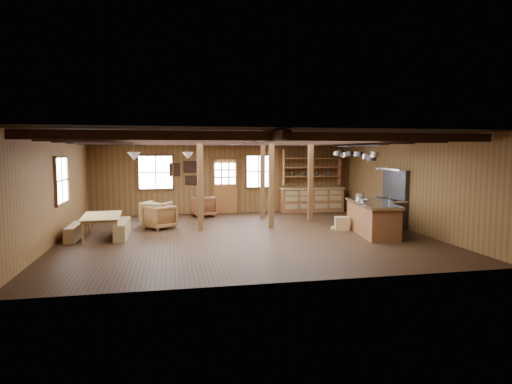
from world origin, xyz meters
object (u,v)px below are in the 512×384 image
dining_table (103,226)px  armchair_a (160,217)px  kitchen_island (372,218)px  armchair_c (156,212)px  commercial_range (387,207)px  armchair_b (204,206)px

dining_table → armchair_a: armchair_a is taller
kitchen_island → armchair_c: kitchen_island is taller
commercial_range → armchair_c: bearing=164.4°
kitchen_island → commercial_range: (1.05, 1.11, 0.13)m
kitchen_island → dining_table: 7.57m
dining_table → armchair_c: bearing=-36.7°
armchair_a → armchair_b: (1.53, 2.27, 0.01)m
armchair_b → armchair_a: bearing=44.9°
kitchen_island → dining_table: (-7.50, 0.99, -0.16)m
kitchen_island → armchair_c: bearing=161.0°
kitchen_island → armchair_a: kitchen_island is taller
kitchen_island → armchair_a: bearing=168.5°
dining_table → armchair_b: bearing=-45.8°
armchair_c → kitchen_island: bearing=-176.4°
dining_table → armchair_c: 2.52m
dining_table → armchair_c: size_ratio=2.19×
armchair_c → armchair_a: bearing=128.0°
armchair_a → armchair_b: 2.74m
commercial_range → armchair_b: size_ratio=2.26×
kitchen_island → armchair_b: size_ratio=3.17×
commercial_range → armchair_b: 6.44m
dining_table → armchair_b: armchair_b is taller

